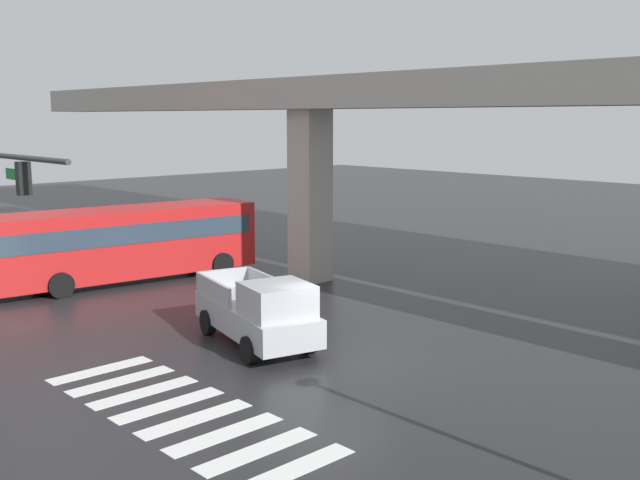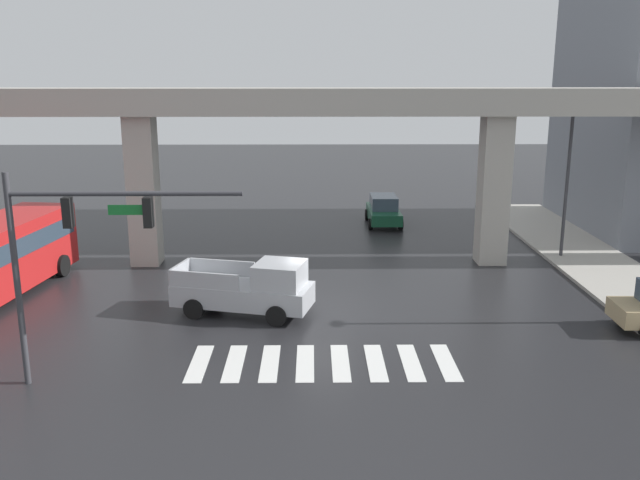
% 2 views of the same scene
% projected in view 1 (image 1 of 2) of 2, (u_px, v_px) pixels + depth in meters
% --- Properties ---
extents(ground_plane, '(120.00, 120.00, 0.00)m').
position_uv_depth(ground_plane, '(341.00, 361.00, 20.25)').
color(ground_plane, '#232326').
extents(crosswalk_stripes, '(8.25, 2.80, 0.01)m').
position_uv_depth(crosswalk_stripes, '(181.00, 412.00, 16.78)').
color(crosswalk_stripes, silver).
rests_on(crosswalk_stripes, ground).
extents(elevated_overpass, '(59.21, 2.14, 8.11)m').
position_uv_depth(elevated_overpass, '(484.00, 105.00, 23.39)').
color(elevated_overpass, '#ADA89E').
rests_on(elevated_overpass, ground).
extents(pickup_truck, '(5.41, 3.09, 2.08)m').
position_uv_depth(pickup_truck, '(260.00, 313.00, 21.48)').
color(pickup_truck, '#A8AAAF').
rests_on(pickup_truck, ground).
extents(city_bus, '(3.79, 11.02, 2.99)m').
position_uv_depth(city_bus, '(124.00, 240.00, 29.84)').
color(city_bus, red).
rests_on(city_bus, ground).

